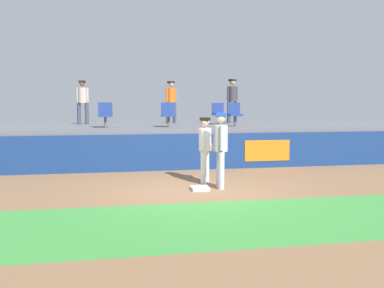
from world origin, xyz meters
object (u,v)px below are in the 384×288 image
object	(u,v)px
player_fielder_home	(205,145)
seat_front_right	(235,113)
first_base	(200,188)
spectator_capped	(171,99)
player_runner_visitor	(221,145)
spectator_casual	(83,99)
spectator_hooded	(232,98)
seat_back_right	(218,112)
seat_front_left	(105,113)
seat_front_center	(168,113)

from	to	relation	value
player_fielder_home	seat_front_right	size ratio (longest dim) A/B	2.01
first_base	spectator_capped	world-z (taller)	spectator_capped
spectator_capped	first_base	bearing A→B (deg)	69.01
seat_front_right	player_runner_visitor	bearing A→B (deg)	-110.69
spectator_capped	spectator_casual	world-z (taller)	spectator_capped
first_base	player_fielder_home	world-z (taller)	player_fielder_home
spectator_hooded	spectator_casual	xyz separation A→B (m)	(-6.06, 0.02, -0.07)
first_base	seat_back_right	xyz separation A→B (m)	(2.08, 6.35, 1.69)
player_runner_visitor	spectator_hooded	xyz separation A→B (m)	(2.35, 7.04, 1.26)
seat_front_right	spectator_casual	world-z (taller)	spectator_casual
seat_front_left	seat_back_right	xyz separation A→B (m)	(4.34, 1.80, 0.00)
seat_front_center	seat_back_right	distance (m)	2.86
seat_front_left	spectator_capped	xyz separation A→B (m)	(2.61, 2.97, 0.53)
player_runner_visitor	seat_back_right	xyz separation A→B (m)	(1.54, 6.20, 0.68)
player_fielder_home	player_runner_visitor	bearing A→B (deg)	43.61
seat_back_right	spectator_hooded	xyz separation A→B (m)	(0.81, 0.84, 0.58)
spectator_hooded	spectator_capped	bearing A→B (deg)	-23.50
seat_back_right	spectator_capped	distance (m)	2.15
seat_back_right	spectator_casual	size ratio (longest dim) A/B	0.49
first_base	seat_back_right	world-z (taller)	seat_back_right
seat_front_center	seat_back_right	size ratio (longest dim) A/B	1.00
seat_front_left	spectator_casual	world-z (taller)	spectator_casual
player_fielder_home	spectator_casual	size ratio (longest dim) A/B	0.99
seat_front_right	seat_front_center	bearing A→B (deg)	180.00
player_fielder_home	spectator_casual	world-z (taller)	spectator_casual
first_base	spectator_casual	world-z (taller)	spectator_casual
player_fielder_home	spectator_capped	world-z (taller)	spectator_capped
seat_front_right	first_base	bearing A→B (deg)	-115.80
seat_back_right	spectator_casual	distance (m)	5.35
seat_front_center	seat_front_left	world-z (taller)	same
player_fielder_home	spectator_capped	size ratio (longest dim) A/B	0.97
seat_back_right	spectator_capped	xyz separation A→B (m)	(-1.72, 1.17, 0.53)
first_base	spectator_hooded	size ratio (longest dim) A/B	0.22
player_fielder_home	spectator_hooded	xyz separation A→B (m)	(2.55, 6.29, 1.34)
player_fielder_home	player_runner_visitor	distance (m)	0.78
player_runner_visitor	spectator_hooded	distance (m)	7.53
player_fielder_home	player_runner_visitor	size ratio (longest dim) A/B	0.93
seat_front_right	seat_front_left	bearing A→B (deg)	180.00
player_runner_visitor	seat_front_left	world-z (taller)	seat_front_left
spectator_capped	spectator_casual	distance (m)	3.54
seat_front_center	seat_front_right	xyz separation A→B (m)	(2.35, -0.00, -0.00)
player_fielder_home	player_runner_visitor	world-z (taller)	player_runner_visitor
seat_front_right	spectator_casual	bearing A→B (deg)	153.67
seat_front_center	seat_back_right	xyz separation A→B (m)	(2.22, 1.80, 0.00)
first_base	player_fielder_home	distance (m)	1.34
seat_front_right	spectator_capped	size ratio (longest dim) A/B	0.49
spectator_hooded	spectator_capped	distance (m)	2.55
spectator_casual	seat_back_right	bearing A→B (deg)	177.22
seat_front_right	spectator_casual	size ratio (longest dim) A/B	0.49
seat_front_left	spectator_casual	xyz separation A→B (m)	(-0.92, 2.66, 0.51)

